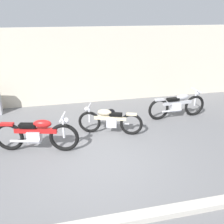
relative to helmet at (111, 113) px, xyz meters
name	(u,v)px	position (x,y,z in m)	size (l,w,h in m)	color
ground_plane	(98,163)	(-0.97, -2.77, -0.14)	(40.00, 40.00, 0.00)	slate
building_wall	(76,66)	(-0.97, 1.82, 1.31)	(18.00, 0.30, 2.91)	beige
curb_strip	(117,221)	(-0.97, -4.71, -0.08)	(18.00, 0.24, 0.12)	#B7B2A8
helmet	(111,113)	(0.00, 0.00, 0.00)	(0.29, 0.29, 0.29)	black
motorcycle_cream	(110,121)	(-0.33, -1.25, 0.28)	(1.86, 0.85, 0.87)	black
motorcycle_red	(37,134)	(-2.40, -1.81, 0.34)	(2.20, 0.82, 1.01)	black
motorcycle_silver	(178,105)	(2.21, -0.58, 0.31)	(2.12, 0.59, 0.95)	black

